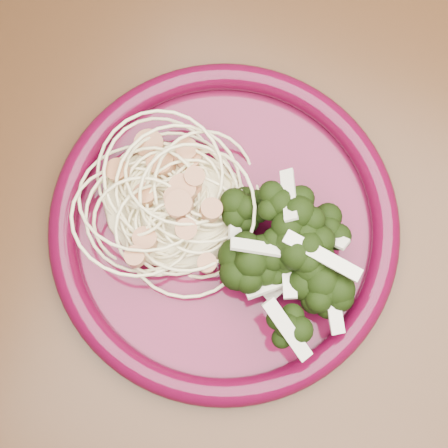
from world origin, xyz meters
name	(u,v)px	position (x,y,z in m)	size (l,w,h in m)	color
dining_table	(229,229)	(0.00, 0.00, 0.65)	(1.20, 0.80, 0.75)	#472814
dinner_plate	(224,226)	(0.00, -0.02, 0.76)	(0.33, 0.33, 0.03)	#4E0A22
spaghetti_pile	(174,204)	(-0.05, -0.02, 0.77)	(0.14, 0.12, 0.03)	#F5E9AD
scallop_cluster	(170,193)	(-0.05, -0.02, 0.81)	(0.13, 0.13, 0.04)	#BF7C4F
broccoli_pile	(288,245)	(0.06, -0.02, 0.79)	(0.10, 0.17, 0.06)	black
onion_garnish	(292,236)	(0.06, -0.02, 0.82)	(0.07, 0.11, 0.06)	beige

